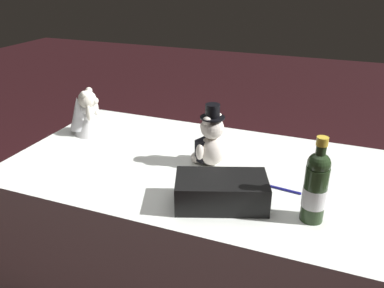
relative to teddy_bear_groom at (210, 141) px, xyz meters
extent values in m
plane|color=black|center=(-0.07, -0.03, -0.83)|extent=(12.00, 12.00, 0.00)
cube|color=white|center=(-0.07, -0.03, -0.47)|extent=(1.64, 0.96, 0.72)
ellipsoid|color=silver|center=(0.01, 0.00, -0.04)|extent=(0.12, 0.11, 0.14)
cube|color=black|center=(-0.02, 0.01, -0.04)|extent=(0.08, 0.11, 0.10)
sphere|color=silver|center=(0.01, 0.00, 0.07)|extent=(0.10, 0.10, 0.10)
sphere|color=silver|center=(-0.03, 0.01, 0.06)|extent=(0.04, 0.04, 0.04)
sphere|color=silver|center=(0.02, 0.03, 0.11)|extent=(0.04, 0.04, 0.04)
sphere|color=silver|center=(-0.01, -0.04, 0.11)|extent=(0.04, 0.04, 0.04)
ellipsoid|color=silver|center=(0.02, 0.06, -0.03)|extent=(0.04, 0.04, 0.07)
ellipsoid|color=silver|center=(-0.03, -0.06, -0.03)|extent=(0.04, 0.04, 0.07)
sphere|color=silver|center=(-0.04, 0.05, -0.09)|extent=(0.05, 0.05, 0.05)
sphere|color=silver|center=(-0.06, -0.01, -0.09)|extent=(0.05, 0.05, 0.05)
cylinder|color=black|center=(0.01, 0.00, 0.11)|extent=(0.11, 0.11, 0.01)
cylinder|color=black|center=(0.01, 0.00, 0.14)|extent=(0.06, 0.06, 0.06)
cone|color=white|center=(-0.71, 0.10, -0.04)|extent=(0.17, 0.17, 0.15)
ellipsoid|color=white|center=(-0.71, 0.10, 0.02)|extent=(0.08, 0.07, 0.07)
sphere|color=silver|center=(-0.71, 0.10, 0.08)|extent=(0.09, 0.09, 0.09)
sphere|color=silver|center=(-0.67, 0.11, 0.07)|extent=(0.04, 0.04, 0.04)
sphere|color=silver|center=(-0.70, 0.07, 0.11)|extent=(0.04, 0.04, 0.04)
sphere|color=silver|center=(-0.72, 0.14, 0.11)|extent=(0.04, 0.04, 0.04)
ellipsoid|color=silver|center=(-0.68, 0.06, 0.02)|extent=(0.03, 0.03, 0.08)
ellipsoid|color=silver|center=(-0.70, 0.15, 0.02)|extent=(0.03, 0.03, 0.08)
cone|color=white|center=(-0.76, 0.09, 0.00)|extent=(0.16, 0.15, 0.18)
cylinder|color=#23361C|center=(0.47, -0.28, -0.01)|extent=(0.08, 0.08, 0.21)
sphere|color=#23361C|center=(0.47, -0.28, 0.11)|extent=(0.08, 0.08, 0.08)
cylinder|color=#23361C|center=(0.47, -0.28, 0.16)|extent=(0.03, 0.03, 0.08)
cylinder|color=gold|center=(0.47, -0.28, 0.19)|extent=(0.04, 0.04, 0.03)
cylinder|color=silver|center=(0.47, -0.28, -0.02)|extent=(0.08, 0.08, 0.07)
cylinder|color=navy|center=(0.35, -0.11, -0.11)|extent=(0.15, 0.03, 0.01)
cone|color=silver|center=(0.27, -0.10, -0.11)|extent=(0.02, 0.01, 0.01)
cube|color=black|center=(0.15, -0.30, -0.06)|extent=(0.38, 0.29, 0.11)
cube|color=#B7B7BF|center=(0.12, -0.38, -0.06)|extent=(0.04, 0.02, 0.03)
camera|label=1|loc=(0.50, -1.51, 0.71)|focal=36.88mm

